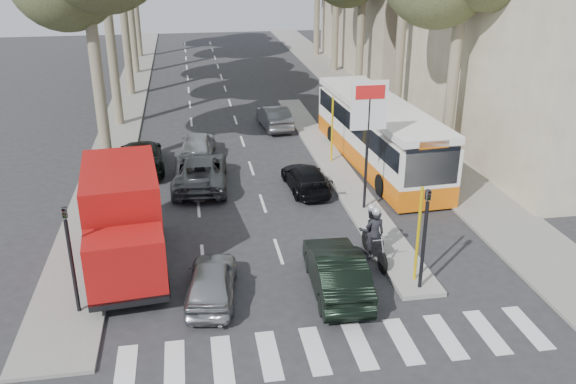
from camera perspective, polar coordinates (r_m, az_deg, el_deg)
name	(u,v)px	position (r m, az deg, el deg)	size (l,w,h in m)	color
ground	(313,276)	(21.15, 2.38, -7.89)	(120.00, 120.00, 0.00)	#28282B
sidewalk_right	(358,95)	(45.85, 6.54, 9.01)	(3.20, 70.00, 0.12)	gray
median_left	(130,94)	(47.20, -14.54, 8.83)	(2.40, 64.00, 0.12)	gray
traffic_island	(331,162)	(31.53, 4.06, 2.81)	(1.50, 26.00, 0.16)	gray
billboard	(368,127)	(24.91, 7.51, 6.04)	(1.50, 12.10, 5.60)	yellow
traffic_light_island	(426,223)	(19.62, 12.76, -2.83)	(0.16, 0.41, 3.60)	black
traffic_light_left	(69,242)	(19.07, -19.84, -4.44)	(0.16, 0.41, 3.60)	black
silver_hatchback	(211,281)	(19.76, -7.18, -8.26)	(1.53, 3.81, 1.30)	#999DA1
dark_hatchback	(336,270)	(20.04, 4.55, -7.32)	(1.59, 4.56, 1.50)	black
queue_car_a	(200,171)	(28.62, -8.22, 1.93)	(2.43, 5.28, 1.47)	#44474A
queue_car_b	(306,178)	(27.95, 1.66, 1.33)	(1.65, 4.05, 1.18)	black
queue_car_c	(197,145)	(32.39, -8.47, 4.36)	(1.70, 4.23, 1.44)	#ABB0B4
queue_car_d	(274,117)	(37.35, -1.31, 7.03)	(1.47, 4.23, 1.39)	#54575D
queue_car_e	(142,156)	(31.26, -13.54, 3.32)	(2.05, 5.05, 1.47)	black
red_truck	(123,219)	(21.69, -15.16, -2.45)	(3.03, 6.70, 3.47)	black
city_bus	(378,132)	(31.18, 8.42, 5.59)	(3.39, 12.60, 3.29)	orange
motorcycle	(373,233)	(22.13, 7.92, -3.85)	(0.90, 2.45, 2.08)	black
pedestrian_near	(432,162)	(29.32, 13.28, 2.74)	(1.10, 0.54, 1.88)	#3E334C
pedestrian_far	(438,154)	(30.43, 13.89, 3.50)	(1.27, 0.57, 1.97)	#706754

